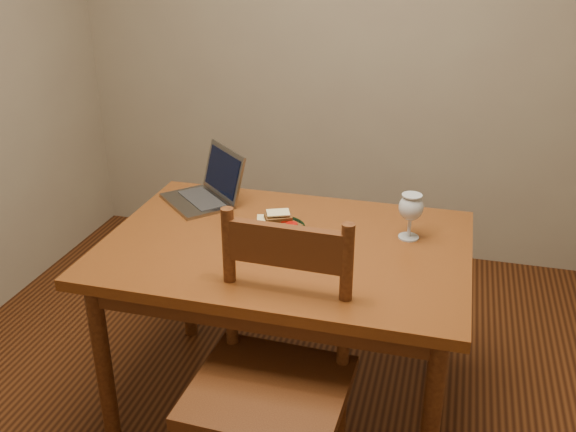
% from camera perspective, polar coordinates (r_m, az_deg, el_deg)
% --- Properties ---
extents(floor, '(3.20, 3.20, 0.02)m').
position_cam_1_polar(floor, '(2.65, -0.87, -18.07)').
color(floor, black).
rests_on(floor, ground).
extents(back_wall, '(3.20, 0.02, 2.60)m').
position_cam_1_polar(back_wall, '(3.56, 6.39, 16.61)').
color(back_wall, gray).
rests_on(back_wall, floor).
extents(table, '(1.30, 0.90, 0.74)m').
position_cam_1_polar(table, '(2.35, -0.21, -4.25)').
color(table, '#4C1F0C').
rests_on(table, floor).
extents(chair, '(0.48, 0.46, 0.50)m').
position_cam_1_polar(chair, '(2.02, -1.46, -13.45)').
color(chair, '#36170B').
rests_on(chair, floor).
extents(plate, '(0.20, 0.20, 0.02)m').
position_cam_1_polar(plate, '(2.39, -0.91, -1.11)').
color(plate, black).
rests_on(plate, table).
extents(sandwich_cheese, '(0.11, 0.08, 0.03)m').
position_cam_1_polar(sandwich_cheese, '(2.40, -1.63, -0.40)').
color(sandwich_cheese, '#381E0C').
rests_on(sandwich_cheese, plate).
extents(sandwich_tomato, '(0.13, 0.11, 0.03)m').
position_cam_1_polar(sandwich_tomato, '(2.36, -0.07, -0.75)').
color(sandwich_tomato, '#381E0C').
rests_on(sandwich_tomato, plate).
extents(sandwich_top, '(0.11, 0.10, 0.03)m').
position_cam_1_polar(sandwich_top, '(2.38, -0.89, -0.03)').
color(sandwich_top, '#381E0C').
rests_on(sandwich_top, plate).
extents(milk_glass, '(0.09, 0.09, 0.17)m').
position_cam_1_polar(milk_glass, '(2.34, 10.82, -0.03)').
color(milk_glass, white).
rests_on(milk_glass, table).
extents(laptop, '(0.39, 0.39, 0.21)m').
position_cam_1_polar(laptop, '(2.66, -7.03, 2.55)').
color(laptop, slate).
rests_on(laptop, table).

